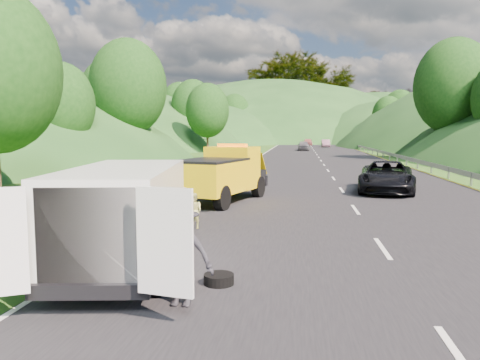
# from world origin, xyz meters

# --- Properties ---
(ground) EXTENTS (320.00, 320.00, 0.00)m
(ground) POSITION_xyz_m (0.00, 0.00, 0.00)
(ground) COLOR #38661E
(ground) RESTS_ON ground
(road_surface) EXTENTS (14.00, 200.00, 0.02)m
(road_surface) POSITION_xyz_m (3.00, 40.00, 0.01)
(road_surface) COLOR black
(road_surface) RESTS_ON ground
(guardrail) EXTENTS (0.06, 140.00, 1.52)m
(guardrail) POSITION_xyz_m (10.30, 52.50, 0.00)
(guardrail) COLOR gray
(guardrail) RESTS_ON ground
(tree_line_left) EXTENTS (14.00, 140.00, 14.00)m
(tree_line_left) POSITION_xyz_m (-19.00, 60.00, 0.00)
(tree_line_left) COLOR #224C16
(tree_line_left) RESTS_ON ground
(tree_line_right) EXTENTS (14.00, 140.00, 14.00)m
(tree_line_right) POSITION_xyz_m (23.00, 60.00, 0.00)
(tree_line_right) COLOR #224C16
(tree_line_right) RESTS_ON ground
(hills_backdrop) EXTENTS (201.00, 288.60, 44.00)m
(hills_backdrop) POSITION_xyz_m (6.50, 134.70, 0.00)
(hills_backdrop) COLOR #2D5B23
(hills_backdrop) RESTS_ON ground
(tow_truck) EXTENTS (3.56, 6.08, 2.46)m
(tow_truck) POSITION_xyz_m (-2.42, 5.43, 1.21)
(tow_truck) COLOR black
(tow_truck) RESTS_ON ground
(white_van) EXTENTS (3.63, 6.68, 2.26)m
(white_van) POSITION_xyz_m (-2.92, -4.44, 1.28)
(white_van) COLOR black
(white_van) RESTS_ON ground
(woman) EXTENTS (0.75, 0.82, 1.82)m
(woman) POSITION_xyz_m (-3.96, 0.13, 0.00)
(woman) COLOR white
(woman) RESTS_ON ground
(child) EXTENTS (0.67, 0.63, 1.11)m
(child) POSITION_xyz_m (-2.37, -0.19, 0.00)
(child) COLOR tan
(child) RESTS_ON ground
(worker) EXTENTS (1.20, 0.72, 1.83)m
(worker) POSITION_xyz_m (-1.16, -6.52, 0.00)
(worker) COLOR black
(worker) RESTS_ON ground
(suitcase) EXTENTS (0.37, 0.29, 0.53)m
(suitcase) POSITION_xyz_m (-4.75, 0.10, 0.27)
(suitcase) COLOR #615D49
(suitcase) RESTS_ON ground
(spare_tire) EXTENTS (0.60, 0.60, 0.20)m
(spare_tire) POSITION_xyz_m (-0.70, -5.32, 0.00)
(spare_tire) COLOR black
(spare_tire) RESTS_ON ground
(passing_suv) EXTENTS (3.46, 5.88, 1.53)m
(passing_suv) POSITION_xyz_m (5.13, 9.59, 0.00)
(passing_suv) COLOR black
(passing_suv) RESTS_ON ground
(dist_car_a) EXTENTS (1.75, 4.35, 1.48)m
(dist_car_a) POSITION_xyz_m (1.39, 59.05, 0.00)
(dist_car_a) COLOR #48464B
(dist_car_a) RESTS_ON ground
(dist_car_b) EXTENTS (1.49, 4.27, 1.41)m
(dist_car_b) POSITION_xyz_m (5.63, 75.14, 0.00)
(dist_car_b) COLOR #7C5364
(dist_car_b) RESTS_ON ground
(dist_car_c) EXTENTS (1.86, 4.58, 1.33)m
(dist_car_c) POSITION_xyz_m (2.50, 85.67, 0.00)
(dist_car_c) COLOR brown
(dist_car_c) RESTS_ON ground
(dist_car_d) EXTENTS (1.75, 4.35, 1.48)m
(dist_car_d) POSITION_xyz_m (4.04, 102.06, 0.00)
(dist_car_d) COLOR #88405A
(dist_car_d) RESTS_ON ground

